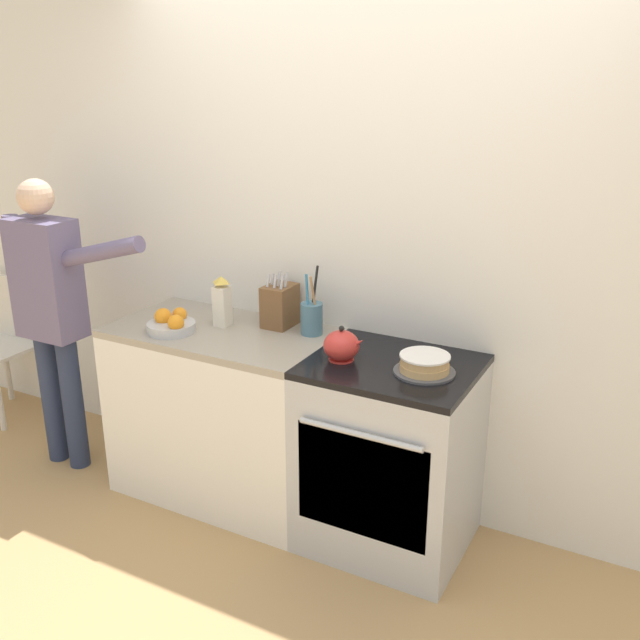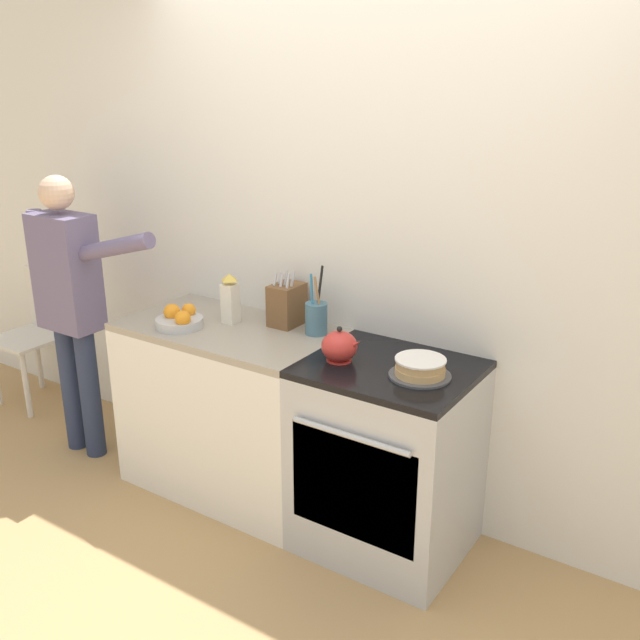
{
  "view_description": "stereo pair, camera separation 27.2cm",
  "coord_description": "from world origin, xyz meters",
  "px_view_note": "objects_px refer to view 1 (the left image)",
  "views": [
    {
      "loc": [
        1.32,
        -2.31,
        2.06
      ],
      "look_at": [
        -0.07,
        0.27,
        1.03
      ],
      "focal_mm": 40.0,
      "sensor_mm": 36.0,
      "label": 1
    },
    {
      "loc": [
        1.55,
        -2.17,
        2.06
      ],
      "look_at": [
        -0.07,
        0.27,
        1.03
      ],
      "focal_mm": 40.0,
      "sensor_mm": 36.0,
      "label": 2
    }
  ],
  "objects_px": {
    "stove_range": "(389,455)",
    "utensil_crock": "(312,317)",
    "person_baker": "(51,303)",
    "fruit_bowl": "(171,324)",
    "dining_chair": "(8,337)",
    "knife_block": "(280,305)",
    "layer_cake": "(425,365)",
    "tea_kettle": "(342,346)",
    "milk_carton": "(222,302)"
  },
  "relations": [
    {
      "from": "stove_range",
      "to": "milk_carton",
      "type": "bearing_deg",
      "value": 176.49
    },
    {
      "from": "layer_cake",
      "to": "fruit_bowl",
      "type": "distance_m",
      "value": 1.24
    },
    {
      "from": "stove_range",
      "to": "person_baker",
      "type": "bearing_deg",
      "value": -174.16
    },
    {
      "from": "tea_kettle",
      "to": "dining_chair",
      "type": "height_order",
      "value": "tea_kettle"
    },
    {
      "from": "milk_carton",
      "to": "person_baker",
      "type": "height_order",
      "value": "person_baker"
    },
    {
      "from": "layer_cake",
      "to": "fruit_bowl",
      "type": "relative_size",
      "value": 1.12
    },
    {
      "from": "tea_kettle",
      "to": "fruit_bowl",
      "type": "relative_size",
      "value": 0.83
    },
    {
      "from": "stove_range",
      "to": "dining_chair",
      "type": "distance_m",
      "value": 2.63
    },
    {
      "from": "fruit_bowl",
      "to": "dining_chair",
      "type": "bearing_deg",
      "value": 170.24
    },
    {
      "from": "stove_range",
      "to": "layer_cake",
      "type": "relative_size",
      "value": 3.45
    },
    {
      "from": "layer_cake",
      "to": "tea_kettle",
      "type": "relative_size",
      "value": 1.35
    },
    {
      "from": "layer_cake",
      "to": "tea_kettle",
      "type": "bearing_deg",
      "value": -174.34
    },
    {
      "from": "tea_kettle",
      "to": "layer_cake",
      "type": "bearing_deg",
      "value": 5.66
    },
    {
      "from": "tea_kettle",
      "to": "stove_range",
      "type": "bearing_deg",
      "value": 17.3
    },
    {
      "from": "person_baker",
      "to": "fruit_bowl",
      "type": "bearing_deg",
      "value": -0.93
    },
    {
      "from": "knife_block",
      "to": "utensil_crock",
      "type": "distance_m",
      "value": 0.19
    },
    {
      "from": "stove_range",
      "to": "knife_block",
      "type": "distance_m",
      "value": 0.88
    },
    {
      "from": "layer_cake",
      "to": "dining_chair",
      "type": "distance_m",
      "value": 2.82
    },
    {
      "from": "stove_range",
      "to": "tea_kettle",
      "type": "xyz_separation_m",
      "value": [
        -0.21,
        -0.07,
        0.51
      ]
    },
    {
      "from": "stove_range",
      "to": "person_baker",
      "type": "height_order",
      "value": "person_baker"
    },
    {
      "from": "stove_range",
      "to": "person_baker",
      "type": "xyz_separation_m",
      "value": [
        -1.83,
        -0.19,
        0.49
      ]
    },
    {
      "from": "tea_kettle",
      "to": "dining_chair",
      "type": "xyz_separation_m",
      "value": [
        -2.42,
        0.2,
        -0.46
      ]
    },
    {
      "from": "knife_block",
      "to": "tea_kettle",
      "type": "bearing_deg",
      "value": -28.6
    },
    {
      "from": "stove_range",
      "to": "tea_kettle",
      "type": "relative_size",
      "value": 4.64
    },
    {
      "from": "tea_kettle",
      "to": "milk_carton",
      "type": "relative_size",
      "value": 0.76
    },
    {
      "from": "layer_cake",
      "to": "milk_carton",
      "type": "distance_m",
      "value": 1.08
    },
    {
      "from": "layer_cake",
      "to": "utensil_crock",
      "type": "relative_size",
      "value": 0.77
    },
    {
      "from": "person_baker",
      "to": "utensil_crock",
      "type": "bearing_deg",
      "value": 9.15
    },
    {
      "from": "milk_carton",
      "to": "utensil_crock",
      "type": "bearing_deg",
      "value": 13.0
    },
    {
      "from": "layer_cake",
      "to": "utensil_crock",
      "type": "height_order",
      "value": "utensil_crock"
    },
    {
      "from": "fruit_bowl",
      "to": "person_baker",
      "type": "bearing_deg",
      "value": -175.75
    },
    {
      "from": "layer_cake",
      "to": "person_baker",
      "type": "bearing_deg",
      "value": -175.45
    },
    {
      "from": "utensil_crock",
      "to": "fruit_bowl",
      "type": "height_order",
      "value": "utensil_crock"
    },
    {
      "from": "knife_block",
      "to": "utensil_crock",
      "type": "relative_size",
      "value": 0.83
    },
    {
      "from": "stove_range",
      "to": "tea_kettle",
      "type": "distance_m",
      "value": 0.55
    },
    {
      "from": "dining_chair",
      "to": "person_baker",
      "type": "bearing_deg",
      "value": -52.62
    },
    {
      "from": "person_baker",
      "to": "dining_chair",
      "type": "relative_size",
      "value": 1.83
    },
    {
      "from": "utensil_crock",
      "to": "dining_chair",
      "type": "relative_size",
      "value": 0.39
    },
    {
      "from": "layer_cake",
      "to": "knife_block",
      "type": "xyz_separation_m",
      "value": [
        -0.82,
        0.22,
        0.07
      ]
    },
    {
      "from": "layer_cake",
      "to": "knife_block",
      "type": "bearing_deg",
      "value": 165.36
    },
    {
      "from": "utensil_crock",
      "to": "dining_chair",
      "type": "xyz_separation_m",
      "value": [
        -2.15,
        -0.02,
        -0.47
      ]
    },
    {
      "from": "fruit_bowl",
      "to": "person_baker",
      "type": "xyz_separation_m",
      "value": [
        -0.75,
        -0.06,
        0.01
      ]
    },
    {
      "from": "utensil_crock",
      "to": "fruit_bowl",
      "type": "distance_m",
      "value": 0.67
    },
    {
      "from": "knife_block",
      "to": "person_baker",
      "type": "xyz_separation_m",
      "value": [
        -1.16,
        -0.37,
        -0.06
      ]
    },
    {
      "from": "milk_carton",
      "to": "person_baker",
      "type": "bearing_deg",
      "value": -165.04
    },
    {
      "from": "fruit_bowl",
      "to": "milk_carton",
      "type": "relative_size",
      "value": 0.92
    },
    {
      "from": "stove_range",
      "to": "person_baker",
      "type": "relative_size",
      "value": 0.56
    },
    {
      "from": "stove_range",
      "to": "utensil_crock",
      "type": "height_order",
      "value": "utensil_crock"
    },
    {
      "from": "milk_carton",
      "to": "dining_chair",
      "type": "height_order",
      "value": "milk_carton"
    },
    {
      "from": "stove_range",
      "to": "dining_chair",
      "type": "bearing_deg",
      "value": 177.08
    }
  ]
}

